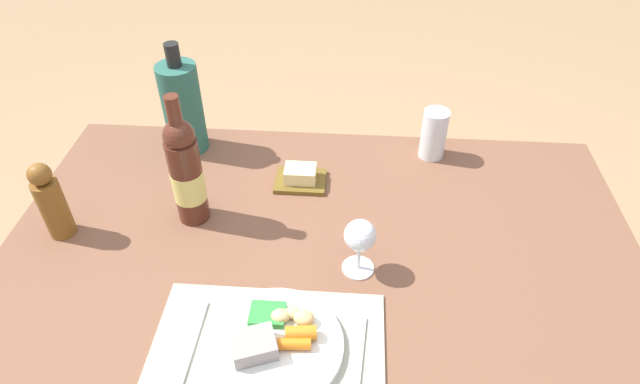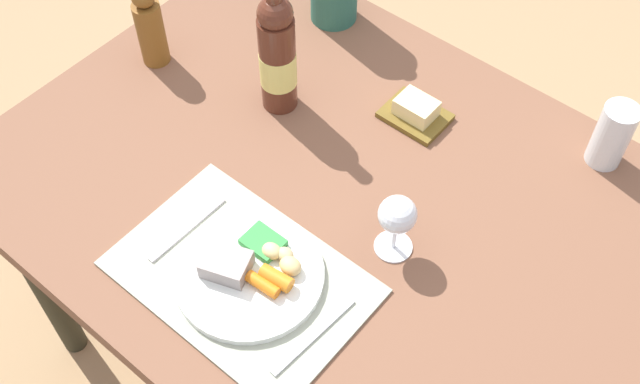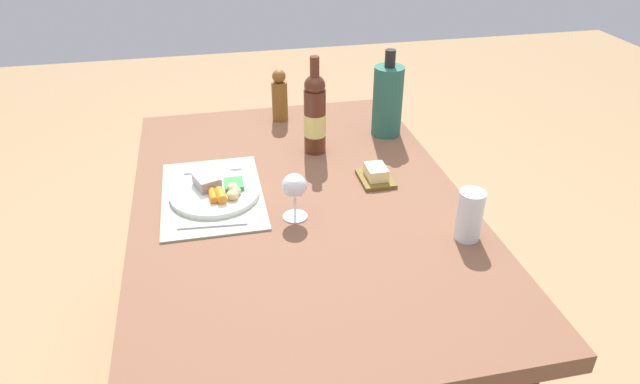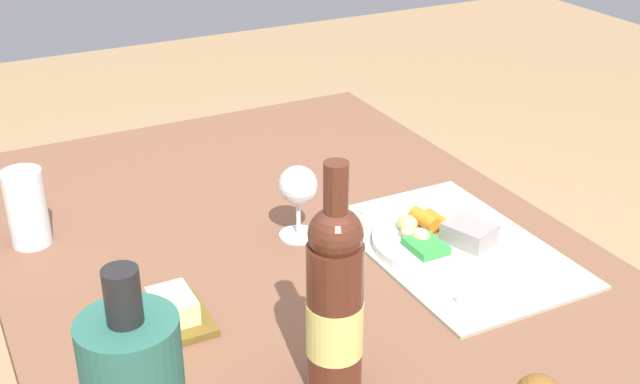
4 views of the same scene
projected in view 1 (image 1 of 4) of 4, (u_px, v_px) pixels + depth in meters
dining_table at (319, 278)px, 1.25m from camera, size 1.45×0.97×0.76m
placemat at (267, 352)px, 1.01m from camera, size 0.44×0.30×0.01m
dinner_plate at (274, 342)px, 1.01m from camera, size 0.26×0.26×0.05m
fork at (193, 341)px, 1.02m from camera, size 0.02×0.18×0.00m
knife at (359, 360)px, 0.99m from camera, size 0.03×0.19×0.00m
wine_glass at (360, 238)px, 1.11m from camera, size 0.07×0.07×0.14m
cooler_bottle at (183, 107)px, 1.43m from camera, size 0.11×0.11×0.31m
water_tumbler at (433, 137)px, 1.45m from camera, size 0.07×0.07×0.14m
butter_dish at (300, 177)px, 1.38m from camera, size 0.13×0.10×0.05m
wine_bottle at (186, 172)px, 1.21m from camera, size 0.07×0.07×0.33m
pepper_mill at (51, 202)px, 1.20m from camera, size 0.06×0.06×0.20m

